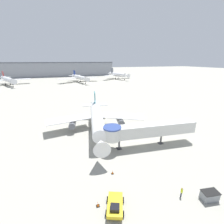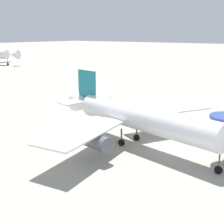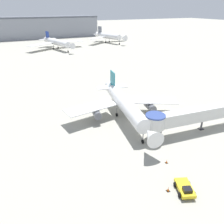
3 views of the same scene
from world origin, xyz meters
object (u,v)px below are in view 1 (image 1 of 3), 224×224
at_px(traffic_cone_near_nose, 113,172).
at_px(ground_crew_marshaller, 182,192).
at_px(traffic_cone_apron_front, 98,204).
at_px(traffic_cone_starboard_wing, 136,128).
at_px(background_jet_red_tail, 8,80).
at_px(pushback_tug_yellow, 115,205).
at_px(jet_bridge, 145,130).
at_px(background_jet_gray_tail, 118,75).
at_px(main_airplane, 97,118).
at_px(background_jet_blue_tail, 79,77).
at_px(service_container_gray, 210,196).

height_order(traffic_cone_near_nose, ground_crew_marshaller, ground_crew_marshaller).
relative_size(traffic_cone_apron_front, traffic_cone_starboard_wing, 1.39).
distance_m(traffic_cone_starboard_wing, background_jet_red_tail, 125.76).
bearing_deg(ground_crew_marshaller, pushback_tug_yellow, 111.55).
height_order(pushback_tug_yellow, background_jet_red_tail, background_jet_red_tail).
relative_size(jet_bridge, background_jet_red_tail, 0.65).
bearing_deg(background_jet_gray_tail, traffic_cone_near_nose, -127.65).
distance_m(jet_bridge, pushback_tug_yellow, 18.47).
relative_size(pushback_tug_yellow, background_jet_gray_tail, 0.12).
relative_size(main_airplane, traffic_cone_apron_front, 36.91).
bearing_deg(pushback_tug_yellow, background_jet_red_tail, 131.63).
bearing_deg(traffic_cone_starboard_wing, jet_bridge, -105.77).
xyz_separation_m(traffic_cone_starboard_wing, background_jet_blue_tail, (-3.84, 109.07, 4.22)).
bearing_deg(traffic_cone_near_nose, background_jet_blue_tail, 85.89).
bearing_deg(background_jet_gray_tail, traffic_cone_apron_front, -128.34).
bearing_deg(pushback_tug_yellow, traffic_cone_starboard_wing, 78.27).
height_order(service_container_gray, traffic_cone_apron_front, service_container_gray).
relative_size(main_airplane, background_jet_blue_tail, 0.80).
xyz_separation_m(service_container_gray, background_jet_gray_tail, (39.69, 145.35, 4.28)).
xyz_separation_m(service_container_gray, traffic_cone_starboard_wing, (0.74, 25.18, -0.44)).
bearing_deg(ground_crew_marshaller, background_jet_gray_tail, 11.97).
xyz_separation_m(traffic_cone_starboard_wing, ground_crew_marshaller, (-4.42, -23.49, 0.74)).
bearing_deg(traffic_cone_apron_front, jet_bridge, 40.46).
relative_size(jet_bridge, pushback_tug_yellow, 5.24).
relative_size(pushback_tug_yellow, background_jet_blue_tail, 0.11).
height_order(ground_crew_marshaller, background_jet_gray_tail, background_jet_gray_tail).
distance_m(jet_bridge, ground_crew_marshaller, 15.20).
bearing_deg(traffic_cone_apron_front, traffic_cone_near_nose, 53.59).
bearing_deg(service_container_gray, traffic_cone_starboard_wing, 88.33).
height_order(main_airplane, background_jet_gray_tail, background_jet_gray_tail).
bearing_deg(service_container_gray, ground_crew_marshaller, 155.37).
xyz_separation_m(main_airplane, traffic_cone_starboard_wing, (11.39, -2.93, -3.65)).
relative_size(background_jet_gray_tail, background_jet_blue_tail, 0.92).
bearing_deg(traffic_cone_near_nose, pushback_tug_yellow, -105.57).
height_order(traffic_cone_apron_front, background_jet_gray_tail, background_jet_gray_tail).
relative_size(ground_crew_marshaller, background_jet_blue_tail, 0.05).
height_order(jet_bridge, background_jet_red_tail, background_jet_red_tail).
relative_size(traffic_cone_starboard_wing, background_jet_gray_tail, 0.02).
relative_size(pushback_tug_yellow, service_container_gray, 1.64).
xyz_separation_m(main_airplane, background_jet_blue_tail, (7.54, 106.14, 0.57)).
xyz_separation_m(jet_bridge, background_jet_red_tail, (-59.78, 117.93, 0.59)).
relative_size(traffic_cone_apron_front, background_jet_gray_tail, 0.02).
bearing_deg(traffic_cone_starboard_wing, background_jet_red_tail, 119.69).
bearing_deg(background_jet_blue_tail, ground_crew_marshaller, -104.12).
distance_m(service_container_gray, traffic_cone_near_nose, 15.46).
relative_size(jet_bridge, traffic_cone_near_nose, 30.23).
relative_size(background_jet_red_tail, background_jet_blue_tail, 0.91).
bearing_deg(jet_bridge, traffic_cone_apron_front, -133.82).
relative_size(service_container_gray, background_jet_gray_tail, 0.08).
relative_size(service_container_gray, traffic_cone_starboard_wing, 4.45).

